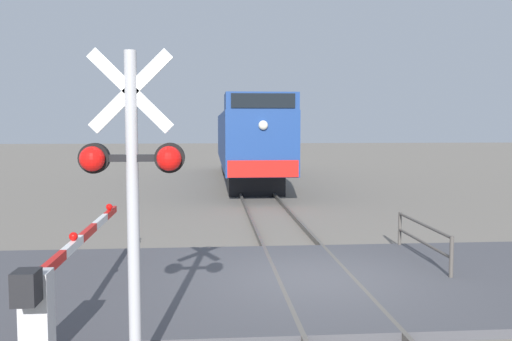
# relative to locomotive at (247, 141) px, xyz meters

# --- Properties ---
(ground_plane) EXTENTS (160.00, 160.00, 0.00)m
(ground_plane) POSITION_rel_locomotive_xyz_m (0.00, -19.47, -2.20)
(ground_plane) COLOR slate
(rail_track_left) EXTENTS (0.08, 80.00, 0.15)m
(rail_track_left) POSITION_rel_locomotive_xyz_m (-0.72, -19.47, -2.12)
(rail_track_left) COLOR #59544C
(rail_track_left) RESTS_ON ground_plane
(rail_track_right) EXTENTS (0.08, 80.00, 0.15)m
(rail_track_right) POSITION_rel_locomotive_xyz_m (0.72, -19.47, -2.12)
(rail_track_right) COLOR #59544C
(rail_track_right) RESTS_ON ground_plane
(road_surface) EXTENTS (36.00, 5.77, 0.15)m
(road_surface) POSITION_rel_locomotive_xyz_m (0.00, -19.47, -2.12)
(road_surface) COLOR #47474C
(road_surface) RESTS_ON ground_plane
(locomotive) EXTENTS (2.83, 18.45, 4.29)m
(locomotive) POSITION_rel_locomotive_xyz_m (0.00, 0.00, 0.00)
(locomotive) COLOR black
(locomotive) RESTS_ON ground_plane
(crossing_signal) EXTENTS (1.18, 0.33, 3.92)m
(crossing_signal) POSITION_rel_locomotive_xyz_m (-2.88, -23.47, 0.23)
(crossing_signal) COLOR #ADADB2
(crossing_signal) RESTS_ON ground_plane
(crossing_gate) EXTENTS (0.36, 6.34, 1.37)m
(crossing_gate) POSITION_rel_locomotive_xyz_m (-4.17, -22.00, -1.33)
(crossing_gate) COLOR silver
(crossing_gate) RESTS_ON ground_plane
(guard_railing) EXTENTS (0.08, 3.01, 0.95)m
(guard_railing) POSITION_rel_locomotive_xyz_m (2.59, -18.17, -1.57)
(guard_railing) COLOR #4C4742
(guard_railing) RESTS_ON ground_plane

